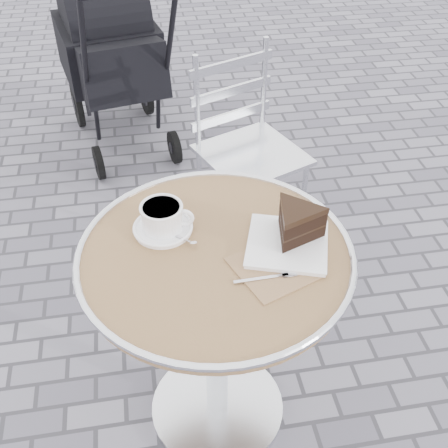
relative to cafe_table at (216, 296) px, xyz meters
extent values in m
plane|color=slate|center=(0.00, 0.00, -0.57)|extent=(80.00, 80.00, 0.00)
cylinder|color=silver|center=(0.00, 0.00, -0.55)|extent=(0.44, 0.44, 0.03)
cylinder|color=silver|center=(0.00, 0.00, -0.20)|extent=(0.07, 0.07, 0.67)
cylinder|color=tan|center=(0.00, 0.00, 0.15)|extent=(0.70, 0.70, 0.03)
torus|color=silver|center=(0.00, 0.00, 0.16)|extent=(0.72, 0.72, 0.02)
cylinder|color=white|center=(-0.12, 0.11, 0.17)|extent=(0.16, 0.16, 0.01)
cylinder|color=white|center=(-0.12, 0.11, 0.21)|extent=(0.13, 0.13, 0.07)
torus|color=white|center=(-0.07, 0.10, 0.21)|extent=(0.06, 0.02, 0.05)
cylinder|color=beige|center=(-0.12, 0.11, 0.24)|extent=(0.10, 0.10, 0.01)
cube|color=#8E684E|center=(0.13, -0.08, 0.16)|extent=(0.24, 0.24, 0.00)
cube|color=white|center=(0.19, -0.01, 0.17)|extent=(0.25, 0.25, 0.01)
cylinder|color=silver|center=(0.20, 0.65, -0.35)|extent=(0.02, 0.02, 0.43)
cylinder|color=silver|center=(0.50, 0.78, -0.35)|extent=(0.02, 0.02, 0.43)
cylinder|color=silver|center=(0.08, 0.95, -0.35)|extent=(0.02, 0.02, 0.43)
cylinder|color=silver|center=(0.38, 1.07, -0.35)|extent=(0.02, 0.02, 0.43)
cube|color=silver|center=(0.29, 0.86, -0.13)|extent=(0.50, 0.50, 0.02)
cube|color=black|center=(-0.24, 1.77, -0.10)|extent=(0.53, 0.71, 0.39)
cylinder|color=black|center=(-0.39, 1.44, -0.48)|extent=(0.07, 0.18, 0.17)
cylinder|color=black|center=(0.01, 1.53, -0.48)|extent=(0.07, 0.18, 0.17)
cylinder|color=black|center=(-0.50, 2.02, -0.43)|extent=(0.09, 0.27, 0.27)
cylinder|color=black|center=(-0.10, 2.10, -0.43)|extent=(0.09, 0.27, 0.27)
camera|label=1|loc=(-0.15, -1.03, 1.15)|focal=45.00mm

